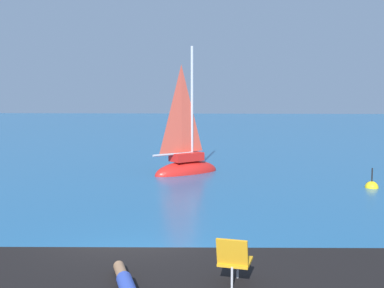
{
  "coord_description": "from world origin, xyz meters",
  "views": [
    {
      "loc": [
        1.76,
        -10.39,
        4.05
      ],
      "look_at": [
        0.76,
        10.36,
        1.79
      ],
      "focal_mm": 44.78,
      "sensor_mm": 36.0,
      "label": 1
    }
  ],
  "objects_px": {
    "person_sunbather": "(127,287)",
    "marker_buoy": "(372,188)",
    "sailboat_near": "(186,166)",
    "beach_chair": "(234,258)"
  },
  "relations": [
    {
      "from": "person_sunbather",
      "to": "marker_buoy",
      "type": "distance_m",
      "value": 15.79
    },
    {
      "from": "sailboat_near",
      "to": "person_sunbather",
      "type": "bearing_deg",
      "value": -127.4
    },
    {
      "from": "person_sunbather",
      "to": "marker_buoy",
      "type": "xyz_separation_m",
      "value": [
        7.98,
        13.57,
        -1.16
      ]
    },
    {
      "from": "person_sunbather",
      "to": "marker_buoy",
      "type": "bearing_deg",
      "value": -49.01
    },
    {
      "from": "beach_chair",
      "to": "person_sunbather",
      "type": "bearing_deg",
      "value": 117.3
    },
    {
      "from": "person_sunbather",
      "to": "marker_buoy",
      "type": "relative_size",
      "value": 1.51
    },
    {
      "from": "marker_buoy",
      "to": "sailboat_near",
      "type": "bearing_deg",
      "value": 157.83
    },
    {
      "from": "beach_chair",
      "to": "marker_buoy",
      "type": "height_order",
      "value": "beach_chair"
    },
    {
      "from": "beach_chair",
      "to": "sailboat_near",
      "type": "bearing_deg",
      "value": 19.44
    },
    {
      "from": "person_sunbather",
      "to": "beach_chair",
      "type": "bearing_deg",
      "value": -94.68
    }
  ]
}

